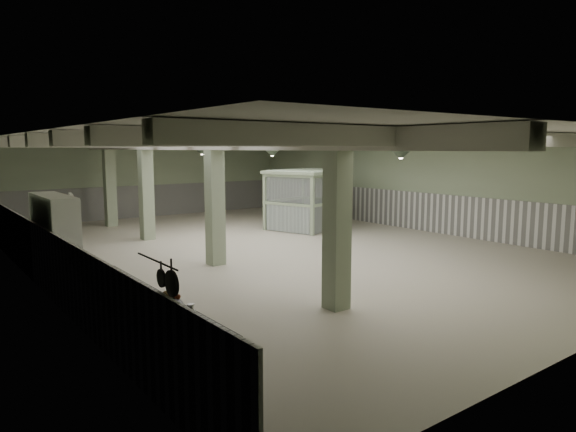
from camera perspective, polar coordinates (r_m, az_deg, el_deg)
floor at (r=16.71m, az=-2.13°, el=-3.62°), size 20.00×20.00×0.00m
ceiling at (r=16.40m, az=-2.19°, el=8.82°), size 14.00×20.00×0.02m
wall_back at (r=25.31m, az=-15.19°, el=4.02°), size 14.00×0.02×3.60m
wall_left at (r=13.76m, az=-26.89°, el=0.77°), size 0.02×20.00×3.60m
wall_right at (r=21.22m, az=13.60°, el=3.45°), size 0.02×20.00×3.60m
wainscot_left at (r=13.91m, az=-26.54°, el=-3.52°), size 0.05×19.90×1.50m
wainscot_right at (r=21.30m, az=13.47°, el=0.63°), size 0.05×19.90×1.50m
wainscot_back at (r=25.37m, az=-15.09°, el=1.65°), size 13.90×0.05×1.50m
girder at (r=15.12m, az=-10.09°, el=7.99°), size 0.45×19.90×0.40m
beam_a at (r=11.09m, az=20.68°, el=8.06°), size 13.90×0.35×0.32m
beam_b at (r=12.61m, az=10.98°, el=8.28°), size 13.90×0.35×0.32m
beam_c at (r=14.41m, az=3.53°, el=8.28°), size 13.90×0.35×0.32m
beam_d at (r=16.40m, az=-2.19°, el=8.19°), size 13.90×0.35×0.32m
beam_e at (r=18.51m, az=-6.64°, el=8.07°), size 13.90×0.35×0.32m
beam_f at (r=20.71m, az=-10.16°, el=7.93°), size 13.90×0.35×0.32m
beam_g at (r=22.97m, az=-13.00°, el=7.80°), size 13.90×0.35×0.32m
column_a at (r=10.23m, az=5.47°, el=-0.51°), size 0.42×0.42×3.60m
column_b at (r=14.30m, az=-8.13°, el=1.73°), size 0.42×0.42×3.60m
column_c at (r=18.83m, az=-15.48°, el=2.90°), size 0.42×0.42×3.60m
column_d at (r=22.59m, az=-19.21°, el=3.48°), size 0.42×0.42×3.60m
hook_rail at (r=6.50m, az=-14.40°, el=-4.88°), size 0.02×1.20×0.02m
pendant_front at (r=12.99m, az=12.43°, el=6.58°), size 0.44×0.44×0.22m
pendant_mid at (r=17.09m, az=-1.76°, el=6.92°), size 0.44×0.44×0.22m
pendant_back at (r=21.38m, az=-9.54°, el=6.94°), size 0.44×0.44×0.22m
prep_counter at (r=8.59m, az=-16.23°, el=-11.53°), size 0.85×4.84×0.91m
pitcher_near at (r=7.12m, az=-10.72°, el=-10.57°), size 0.20×0.22×0.25m
pitcher_far at (r=8.13m, az=-15.41°, el=-8.40°), size 0.19×0.21×0.26m
veg_colander at (r=7.75m, az=-13.28°, el=-9.24°), size 0.56×0.56×0.22m
orange_bowl at (r=8.06m, az=-15.49°, el=-9.13°), size 0.30×0.30×0.10m
skillet_near at (r=6.29m, az=-12.79°, el=-7.32°), size 0.04×0.32×0.32m
skillet_far at (r=6.56m, az=-13.89°, el=-6.73°), size 0.03×0.23×0.23m
walkin_cooler at (r=13.00m, az=-24.34°, el=-2.68°), size 0.84×2.34×2.14m
guard_booth at (r=20.68m, az=2.15°, el=3.08°), size 3.55×3.25×2.39m
filing_cabinet at (r=21.86m, az=6.08°, el=0.61°), size 0.45×0.61×1.23m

